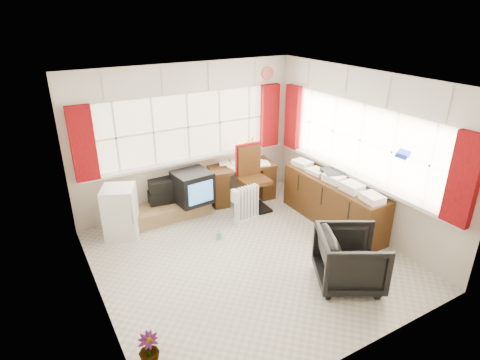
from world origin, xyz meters
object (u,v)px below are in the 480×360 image
Objects in this scene: desk at (241,180)px; mini_fridge at (121,212)px; desk_lamp at (252,143)px; crt_tv at (193,187)px; radiator at (247,208)px; office_chair at (350,259)px; credenza at (333,201)px; task_chair at (251,175)px; tv_bench at (168,211)px.

mini_fridge is at bearing -175.27° from desk.
desk_lamp reaches higher than desk.
radiator is at bearing -45.64° from crt_tv.
credenza is at bearing -4.64° from office_chair.
desk is 0.63× the size of credenza.
crt_tv is (-0.66, 0.67, 0.26)m from radiator.
crt_tv is 0.78× the size of mini_fridge.
credenza is at bearing -53.56° from task_chair.
office_chair is (-0.03, -2.47, -0.25)m from task_chair.
task_chair is at bearing 28.64° from office_chair.
desk is at bearing 4.73° from mini_fridge.
office_chair is 1.28× the size of radiator.
crt_tv is at bearing -173.24° from desk.
task_chair is at bearing -4.61° from mini_fridge.
desk_lamp is 0.71× the size of crt_tv.
office_chair is 3.45m from mini_fridge.
credenza is (0.84, -1.53, 0.01)m from desk.
credenza reaches higher than office_chair.
office_chair is 3.17m from tv_bench.
mini_fridge reaches higher than radiator.
crt_tv is (-1.01, -0.12, 0.13)m from desk.
office_chair is 1.59m from credenza.
desk is 1.03m from crt_tv.
task_chair is 0.65m from radiator.
crt_tv reaches higher than office_chair.
office_chair is at bearing -63.86° from tv_bench.
desk is 1.08× the size of task_chair.
desk_lamp is at bearing 24.00° from desk.
crt_tv is at bearing -168.87° from desk_lamp.
desk_lamp is at bearing 56.89° from task_chair.
mini_fridge is at bearing 69.18° from office_chair.
tv_bench is at bearing 164.94° from crt_tv.
desk_lamp is 0.72m from task_chair.
radiator is 1.00× the size of crt_tv.
mini_fridge is (-2.21, 2.65, 0.04)m from office_chair.
credenza is (1.20, -0.73, 0.14)m from radiator.
desk_lamp is 2.66m from mini_fridge.
desk_lamp is 0.39× the size of task_chair.
desk is 2.84m from office_chair.
desk is at bearing 6.76° from crt_tv.
mini_fridge is (-2.24, 0.18, -0.21)m from task_chair.
radiator is (-0.34, -0.42, -0.36)m from task_chair.
desk is at bearing 0.22° from tv_bench.
tv_bench is (-1.76, -0.15, -0.87)m from desk_lamp.
tv_bench is 2.21× the size of crt_tv.
task_chair reaches higher than radiator.
desk_lamp reaches higher than mini_fridge.
radiator is 0.97m from crt_tv.
credenza is 2.33m from crt_tv.
radiator is at bearing -36.00° from tv_bench.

